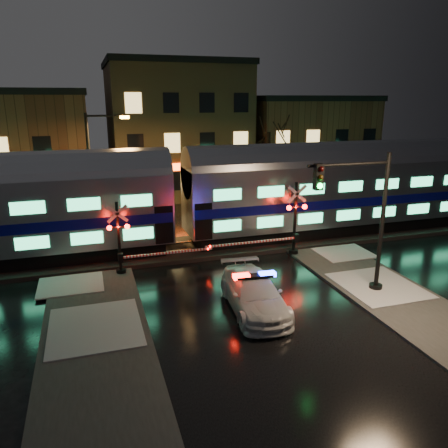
% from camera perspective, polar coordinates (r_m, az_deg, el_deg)
% --- Properties ---
extents(ground, '(120.00, 120.00, 0.00)m').
position_cam_1_polar(ground, '(21.90, 0.69, -7.39)').
color(ground, black).
rests_on(ground, ground).
extents(ballast, '(90.00, 4.20, 0.24)m').
position_cam_1_polar(ballast, '(26.33, -2.71, -3.01)').
color(ballast, black).
rests_on(ballast, ground).
extents(sidewalk_left, '(4.00, 20.00, 0.12)m').
position_cam_1_polar(sidewalk_left, '(15.68, -16.11, -18.12)').
color(sidewalk_left, '#2D2D2D').
rests_on(sidewalk_left, ground).
extents(sidewalk_right, '(4.00, 20.00, 0.12)m').
position_cam_1_polar(sidewalk_right, '(20.23, 24.57, -10.82)').
color(sidewalk_right, '#2D2D2D').
rests_on(sidewalk_right, ground).
extents(building_left, '(14.00, 10.00, 9.00)m').
position_cam_1_polar(building_left, '(41.84, -26.95, 8.55)').
color(building_left, '#543420').
rests_on(building_left, ground).
extents(building_mid, '(12.00, 11.00, 11.50)m').
position_cam_1_polar(building_mid, '(42.51, -6.34, 11.95)').
color(building_mid, brown).
rests_on(building_mid, ground).
extents(building_right, '(12.00, 10.00, 8.50)m').
position_cam_1_polar(building_right, '(46.49, 10.01, 10.29)').
color(building_right, '#543420').
rests_on(building_right, ground).
extents(train, '(51.00, 3.12, 5.92)m').
position_cam_1_polar(train, '(25.13, -6.05, 3.72)').
color(train, black).
rests_on(train, ballast).
extents(police_car, '(2.56, 5.38, 1.68)m').
position_cam_1_polar(police_car, '(18.76, 3.95, -9.03)').
color(police_car, silver).
rests_on(police_car, ground).
extents(crossing_signal_right, '(6.04, 0.67, 4.28)m').
position_cam_1_polar(crossing_signal_right, '(24.87, 8.57, -0.33)').
color(crossing_signal_right, black).
rests_on(crossing_signal_right, ground).
extents(crossing_signal_left, '(5.42, 0.64, 3.84)m').
position_cam_1_polar(crossing_signal_left, '(22.59, -12.57, -2.74)').
color(crossing_signal_left, black).
rests_on(crossing_signal_left, ground).
extents(traffic_light, '(4.20, 0.73, 6.49)m').
position_cam_1_polar(traffic_light, '(20.24, 17.76, 0.21)').
color(traffic_light, black).
rests_on(traffic_light, ground).
extents(streetlight, '(2.65, 0.28, 7.92)m').
position_cam_1_polar(streetlight, '(28.39, -16.55, 6.99)').
color(streetlight, black).
rests_on(streetlight, ground).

